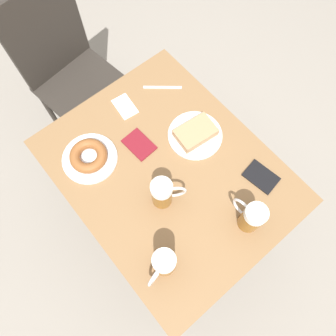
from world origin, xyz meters
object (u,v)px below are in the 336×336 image
object	(u,v)px
napkin_folded	(125,106)
passport_far_edge	(139,144)
chair	(64,63)
beer_mug_center	(163,193)
plate_with_cake	(195,134)
fork	(163,87)
plate_with_donut	(89,157)
beer_mug_left	(251,217)
passport_near_edge	(261,177)
beer_mug_right	(164,264)

from	to	relation	value
napkin_folded	passport_far_edge	size ratio (longest dim) A/B	0.92
chair	beer_mug_center	distance (m)	0.94
plate_with_cake	chair	bearing A→B (deg)	102.54
chair	fork	xyz separation A→B (m)	(0.22, -0.51, 0.14)
plate_with_donut	beer_mug_center	distance (m)	0.34
plate_with_cake	passport_far_edge	xyz separation A→B (m)	(-0.20, 0.11, -0.01)
fork	passport_far_edge	size ratio (longest dim) A/B	1.03
passport_far_edge	beer_mug_left	bearing A→B (deg)	-77.66
beer_mug_left	fork	xyz separation A→B (m)	(0.14, 0.66, -0.07)
napkin_folded	fork	distance (m)	0.19
passport_far_edge	beer_mug_center	bearing A→B (deg)	-106.55
plate_with_cake	beer_mug_left	world-z (taller)	beer_mug_left
beer_mug_center	chair	bearing A→B (deg)	83.87
fork	passport_near_edge	distance (m)	0.57
beer_mug_left	napkin_folded	distance (m)	0.69
fork	beer_mug_left	bearing A→B (deg)	-101.96
napkin_folded	passport_near_edge	bearing A→B (deg)	-70.25
beer_mug_right	passport_far_edge	size ratio (longest dim) A/B	1.13
passport_near_edge	passport_far_edge	world-z (taller)	same
chair	beer_mug_right	size ratio (longest dim) A/B	6.40
beer_mug_right	beer_mug_left	bearing A→B (deg)	-12.64
napkin_folded	plate_with_donut	bearing A→B (deg)	-157.44
passport_far_edge	plate_with_donut	bearing A→B (deg)	158.09
fork	passport_far_edge	bearing A→B (deg)	-148.33
chair	beer_mug_right	world-z (taller)	chair
beer_mug_right	chair	bearing A→B (deg)	77.12
chair	beer_mug_center	size ratio (longest dim) A/B	6.40
napkin_folded	plate_with_cake	bearing A→B (deg)	-65.20
passport_near_edge	plate_with_cake	bearing A→B (deg)	104.45
beer_mug_right	napkin_folded	distance (m)	0.68
chair	napkin_folded	xyz separation A→B (m)	(0.04, -0.49, 0.14)
plate_with_donut	fork	distance (m)	0.44
chair	beer_mug_left	bearing A→B (deg)	-93.69
passport_near_edge	beer_mug_left	bearing A→B (deg)	-152.04
chair	beer_mug_left	xyz separation A→B (m)	(0.08, -1.17, 0.21)
beer_mug_center	passport_near_edge	distance (m)	0.40
plate_with_cake	passport_near_edge	world-z (taller)	plate_with_cake
beer_mug_left	beer_mug_right	world-z (taller)	same
plate_with_donut	napkin_folded	size ratio (longest dim) A/B	1.82
passport_near_edge	passport_far_edge	distance (m)	0.50
chair	plate_with_cake	xyz separation A→B (m)	(0.17, -0.78, 0.16)
fork	passport_far_edge	xyz separation A→B (m)	(-0.25, -0.15, 0.00)
fork	passport_near_edge	size ratio (longest dim) A/B	0.98
beer_mug_center	fork	distance (m)	0.51
passport_far_edge	plate_with_cake	bearing A→B (deg)	-29.67
beer_mug_left	passport_far_edge	bearing A→B (deg)	102.34
beer_mug_right	napkin_folded	bearing A→B (deg)	64.65
plate_with_donut	beer_mug_left	xyz separation A→B (m)	(0.30, -0.58, 0.05)
plate_with_donut	napkin_folded	world-z (taller)	plate_with_donut
beer_mug_left	beer_mug_right	size ratio (longest dim) A/B	1.00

